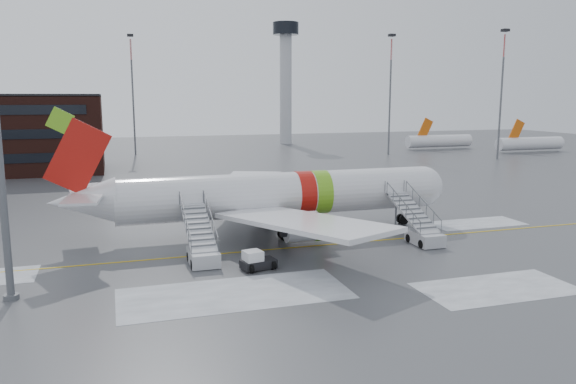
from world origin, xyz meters
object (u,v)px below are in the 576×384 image
object	(u,v)px
airliner	(271,195)
pushback_tug	(256,261)
airstair_fwd	(420,230)
airstair_aft	(201,247)

from	to	relation	value
airliner	pushback_tug	world-z (taller)	airliner
airstair_fwd	pushback_tug	size ratio (longest dim) A/B	2.97
airstair_fwd	pushback_tug	bearing A→B (deg)	-168.14
airstair_aft	pushback_tug	distance (m)	4.58
airliner	airstair_aft	bearing A→B (deg)	-137.42
airstair_fwd	pushback_tug	distance (m)	15.09
pushback_tug	airstair_fwd	bearing A→B (deg)	11.86
airliner	airstair_fwd	xyz separation A→B (m)	(10.99, -6.54, -2.35)
airliner	airstair_fwd	size ratio (longest dim) A/B	4.55
airliner	airstair_fwd	bearing A→B (deg)	-30.73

